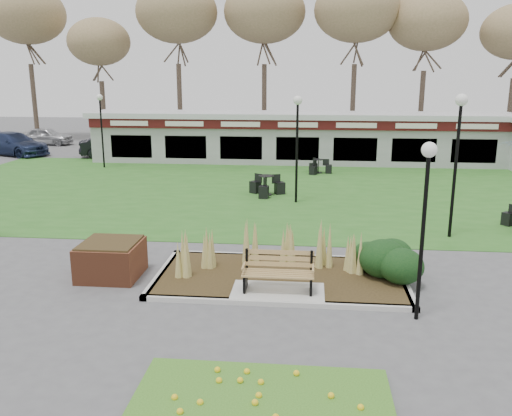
# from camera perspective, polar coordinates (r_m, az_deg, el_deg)

# --- Properties ---
(ground) EXTENTS (100.00, 100.00, 0.00)m
(ground) POSITION_cam_1_polar(r_m,az_deg,el_deg) (12.97, 2.28, -9.48)
(ground) COLOR #515154
(ground) RESTS_ON ground
(lawn) EXTENTS (34.00, 16.00, 0.02)m
(lawn) POSITION_cam_1_polar(r_m,az_deg,el_deg) (24.44, 3.97, 1.86)
(lawn) COLOR #2A641F
(lawn) RESTS_ON ground
(flower_bed) EXTENTS (4.20, 3.00, 0.16)m
(flower_bed) POSITION_cam_1_polar(r_m,az_deg,el_deg) (8.92, 0.38, -20.93)
(flower_bed) COLOR #35681D
(flower_bed) RESTS_ON ground
(planting_bed) EXTENTS (6.75, 3.40, 1.27)m
(planting_bed) POSITION_cam_1_polar(r_m,az_deg,el_deg) (14.09, 7.83, -6.04)
(planting_bed) COLOR #2F2213
(planting_bed) RESTS_ON ground
(park_bench) EXTENTS (1.70, 0.66, 0.93)m
(park_bench) POSITION_cam_1_polar(r_m,az_deg,el_deg) (12.98, 2.37, -6.66)
(park_bench) COLOR #9B7246
(park_bench) RESTS_ON ground
(brick_planter) EXTENTS (1.50, 1.50, 0.95)m
(brick_planter) POSITION_cam_1_polar(r_m,az_deg,el_deg) (14.61, -15.02, -5.20)
(brick_planter) COLOR brown
(brick_planter) RESTS_ON ground
(food_pavilion) EXTENTS (24.60, 3.40, 2.90)m
(food_pavilion) POSITION_cam_1_polar(r_m,az_deg,el_deg) (32.06, 4.47, 7.44)
(food_pavilion) COLOR gray
(food_pavilion) RESTS_ON ground
(tree_backdrop) EXTENTS (47.24, 5.24, 10.36)m
(tree_backdrop) POSITION_cam_1_polar(r_m,az_deg,el_deg) (40.00, 4.94, 18.64)
(tree_backdrop) COLOR #47382B
(tree_backdrop) RESTS_ON ground
(lamp_post_near_right) EXTENTS (0.32, 0.32, 3.84)m
(lamp_post_near_right) POSITION_cam_1_polar(r_m,az_deg,el_deg) (11.58, 17.45, 1.53)
(lamp_post_near_right) COLOR black
(lamp_post_near_right) RESTS_ON ground
(lamp_post_mid_left) EXTENTS (0.36, 0.36, 4.29)m
(lamp_post_mid_left) POSITION_cam_1_polar(r_m,az_deg,el_deg) (21.68, 4.37, 8.64)
(lamp_post_mid_left) COLOR black
(lamp_post_mid_left) RESTS_ON ground
(lamp_post_far_right) EXTENTS (0.38, 0.38, 4.56)m
(lamp_post_far_right) POSITION_cam_1_polar(r_m,az_deg,el_deg) (17.97, 20.53, 7.27)
(lamp_post_far_right) COLOR black
(lamp_post_far_right) RESTS_ON ground
(lamp_post_far_left) EXTENTS (0.33, 0.33, 4.03)m
(lamp_post_far_left) POSITION_cam_1_polar(r_m,az_deg,el_deg) (31.11, -16.03, 9.44)
(lamp_post_far_left) COLOR black
(lamp_post_far_left) RESTS_ON ground
(bistro_set_b) EXTENTS (1.60, 1.46, 0.85)m
(bistro_set_b) POSITION_cam_1_polar(r_m,az_deg,el_deg) (23.38, 1.09, 2.07)
(bistro_set_b) COLOR black
(bistro_set_b) RESTS_ON ground
(bistro_set_c) EXTENTS (1.20, 1.37, 0.73)m
(bistro_set_c) POSITION_cam_1_polar(r_m,az_deg,el_deg) (28.68, 6.58, 4.15)
(bistro_set_c) COLOR black
(bistro_set_c) RESTS_ON ground
(car_silver) EXTENTS (3.78, 1.65, 1.27)m
(car_silver) POSITION_cam_1_polar(r_m,az_deg,el_deg) (42.68, -21.18, 7.07)
(car_silver) COLOR #ABACB0
(car_silver) RESTS_ON ground
(car_black) EXTENTS (4.55, 2.95, 1.42)m
(car_black) POSITION_cam_1_polar(r_m,az_deg,el_deg) (35.34, -14.63, 6.40)
(car_black) COLOR black
(car_black) RESTS_ON ground
(car_blue) EXTENTS (5.40, 3.69, 1.45)m
(car_blue) POSITION_cam_1_polar(r_m,az_deg,el_deg) (38.16, -24.18, 6.19)
(car_blue) COLOR navy
(car_blue) RESTS_ON ground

